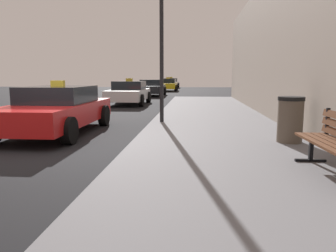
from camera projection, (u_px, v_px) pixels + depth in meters
ground_plane at (36, 150)px, 6.94m from camera, size 80.00×80.00×0.00m
sidewalk at (226, 149)px, 6.61m from camera, size 4.00×32.00×0.15m
trash_bin at (290, 119)px, 6.92m from camera, size 0.55×0.55×0.97m
street_lamp at (162, 24)px, 9.64m from camera, size 0.36×0.36×4.26m
car_red at (57, 109)px, 8.90m from camera, size 2.07×4.50×1.43m
car_white at (129, 93)px, 17.89m from camera, size 2.02×4.10×1.43m
car_black at (151, 88)px, 25.71m from camera, size 2.05×4.55×1.27m
car_yellow at (168, 85)px, 34.19m from camera, size 1.98×4.16×1.43m
car_silver at (171, 83)px, 42.76m from camera, size 2.03×4.54×1.43m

